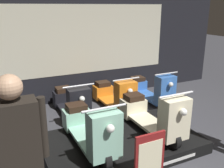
% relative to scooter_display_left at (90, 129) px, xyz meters
% --- Properties ---
extents(shop_wall_back, '(8.17, 0.09, 3.20)m').
position_rel_scooter_display_left_xyz_m(shop_wall_back, '(0.96, 2.73, 1.05)').
color(shop_wall_back, black).
rests_on(shop_wall_back, ground_plane).
extents(display_platform, '(2.60, 1.59, 0.20)m').
position_rel_scooter_display_left_xyz_m(display_platform, '(0.59, 0.07, -0.45)').
color(display_platform, black).
rests_on(display_platform, ground_plane).
extents(scooter_display_left, '(0.62, 1.63, 0.91)m').
position_rel_scooter_display_left_xyz_m(scooter_display_left, '(0.00, 0.00, 0.00)').
color(scooter_display_left, black).
rests_on(scooter_display_left, display_platform).
extents(scooter_display_right, '(0.62, 1.63, 0.91)m').
position_rel_scooter_display_left_xyz_m(scooter_display_right, '(1.17, 0.00, 0.00)').
color(scooter_display_right, black).
rests_on(scooter_display_right, display_platform).
extents(scooter_backrow_0, '(0.62, 1.63, 0.91)m').
position_rel_scooter_display_left_xyz_m(scooter_backrow_0, '(0.20, 1.66, -0.20)').
color(scooter_backrow_0, black).
rests_on(scooter_backrow_0, ground_plane).
extents(scooter_backrow_1, '(0.62, 1.63, 0.91)m').
position_rel_scooter_display_left_xyz_m(scooter_backrow_1, '(1.24, 1.66, -0.20)').
color(scooter_backrow_1, black).
rests_on(scooter_backrow_1, ground_plane).
extents(scooter_backrow_2, '(0.62, 1.63, 0.91)m').
position_rel_scooter_display_left_xyz_m(scooter_backrow_2, '(2.28, 1.66, -0.20)').
color(scooter_backrow_2, black).
rests_on(scooter_backrow_2, ground_plane).
extents(person_left_browsing, '(0.59, 0.24, 1.79)m').
position_rel_scooter_display_left_xyz_m(person_left_browsing, '(-1.11, -1.01, 0.52)').
color(person_left_browsing, '#232838').
rests_on(person_left_browsing, ground_plane).
extents(price_sign_board, '(0.44, 0.04, 0.81)m').
position_rel_scooter_display_left_xyz_m(price_sign_board, '(0.46, -0.94, -0.13)').
color(price_sign_board, maroon).
rests_on(price_sign_board, ground_plane).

